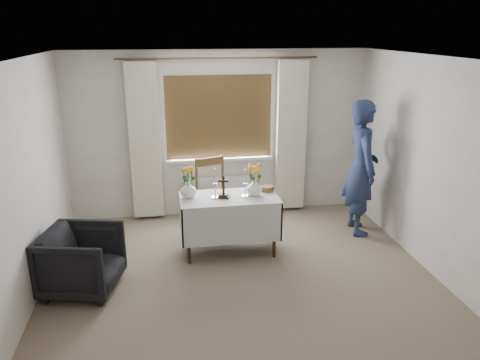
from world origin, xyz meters
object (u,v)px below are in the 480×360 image
object	(u,v)px
altar_table	(229,225)
wooden_cross	(223,187)
wooden_chair	(216,195)
flower_vase_right	(254,187)
armchair	(82,261)
flower_vase_left	(188,189)
person	(361,168)

from	to	relation	value
altar_table	wooden_cross	size ratio (longest dim) A/B	4.15
altar_table	wooden_chair	bearing A→B (deg)	96.68
wooden_chair	flower_vase_right	xyz separation A→B (m)	(0.41, -0.75, 0.35)
armchair	flower_vase_left	world-z (taller)	flower_vase_left
wooden_cross	flower_vase_left	bearing A→B (deg)	-174.97
altar_table	flower_vase_left	bearing A→B (deg)	173.08
armchair	person	bearing A→B (deg)	-61.11
flower_vase_right	wooden_chair	bearing A→B (deg)	118.89
wooden_chair	wooden_cross	size ratio (longest dim) A/B	3.46
person	wooden_cross	world-z (taller)	person
wooden_chair	flower_vase_left	xyz separation A→B (m)	(-0.42, -0.70, 0.35)
altar_table	armchair	size ratio (longest dim) A/B	1.57
altar_table	armchair	xyz separation A→B (m)	(-1.73, -0.67, -0.02)
altar_table	person	size ratio (longest dim) A/B	0.66
wooden_chair	flower_vase_left	world-z (taller)	wooden_chair
altar_table	person	bearing A→B (deg)	10.75
flower_vase_right	altar_table	bearing A→B (deg)	-178.19
flower_vase_left	flower_vase_right	world-z (taller)	flower_vase_left
wooden_cross	person	bearing A→B (deg)	27.84
flower_vase_left	armchair	bearing A→B (deg)	-149.21
flower_vase_right	flower_vase_left	bearing A→B (deg)	176.47
person	wooden_cross	size ratio (longest dim) A/B	6.34
altar_table	flower_vase_right	world-z (taller)	flower_vase_right
wooden_cross	flower_vase_left	xyz separation A→B (m)	(-0.43, 0.09, -0.04)
armchair	wooden_cross	size ratio (longest dim) A/B	2.65
armchair	person	size ratio (longest dim) A/B	0.42
person	wooden_cross	bearing A→B (deg)	106.13
wooden_cross	armchair	bearing A→B (deg)	-142.18
wooden_chair	flower_vase_right	world-z (taller)	wooden_chair
wooden_chair	armchair	distance (m)	2.18
wooden_cross	flower_vase_right	distance (m)	0.40
person	flower_vase_left	xyz separation A→B (m)	(-2.41, -0.30, -0.08)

